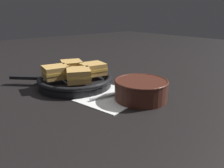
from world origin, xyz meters
TOP-DOWN VIEW (x-y plane):
  - ground_plane at (0.00, 0.00)m, footprint 4.00×4.00m
  - napkin at (-0.02, 0.00)m, footprint 0.24×0.22m
  - soup_bowl at (0.04, -0.07)m, footprint 0.18×0.18m
  - spoon at (0.01, 0.00)m, footprint 0.17×0.04m
  - skillet at (-0.06, 0.19)m, footprint 0.34×0.35m
  - sandwich_near_left at (-0.03, 0.26)m, footprint 0.11×0.12m
  - sandwich_near_right at (-0.12, 0.22)m, footprint 0.11×0.10m
  - sandwich_far_left at (-0.08, 0.12)m, footprint 0.12×0.12m
  - sandwich_far_right at (0.01, 0.17)m, footprint 0.11×0.10m

SIDE VIEW (x-z plane):
  - ground_plane at x=0.00m, z-range 0.00..0.00m
  - napkin at x=-0.02m, z-range 0.00..0.00m
  - spoon at x=0.01m, z-range 0.00..0.01m
  - skillet at x=-0.06m, z-range 0.00..0.04m
  - soup_bowl at x=0.04m, z-range 0.00..0.07m
  - sandwich_near_left at x=-0.03m, z-range 0.04..0.09m
  - sandwich_near_right at x=-0.12m, z-range 0.04..0.09m
  - sandwich_far_left at x=-0.08m, z-range 0.04..0.09m
  - sandwich_far_right at x=0.01m, z-range 0.04..0.09m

